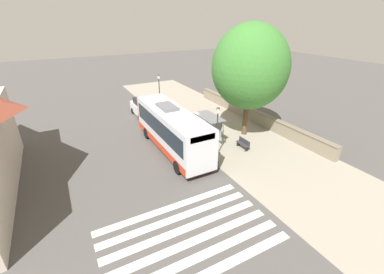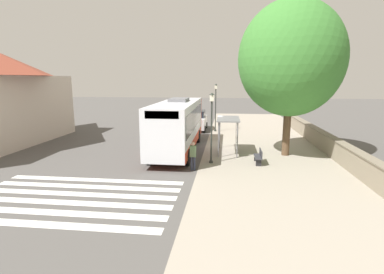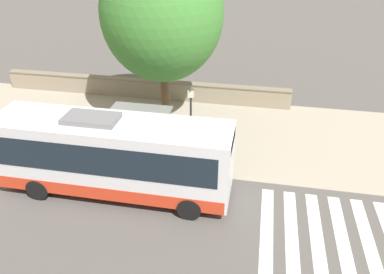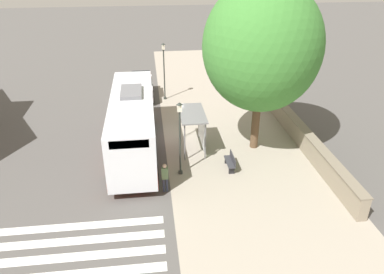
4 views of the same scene
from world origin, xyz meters
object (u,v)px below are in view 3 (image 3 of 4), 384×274
bus_shelter (141,116)px  bench (198,131)px  street_lamp_far (191,121)px  bus (113,155)px  pedestrian (221,164)px  shade_tree (162,14)px

bus_shelter → bench: (-1.72, 2.63, -1.52)m
street_lamp_far → bus: bearing=-48.9°
pedestrian → bench: 4.21m
bench → street_lamp_far: street_lamp_far is taller
bus → pedestrian: bearing=109.7°
bus → pedestrian: (-1.61, 4.50, -0.95)m
street_lamp_far → shade_tree: (-4.86, -2.53, 3.78)m
street_lamp_far → bus_shelter: bearing=-112.1°
bus → bench: bus is taller
pedestrian → street_lamp_far: (-0.93, -1.58, 1.57)m
bus → bus_shelter: 3.69m
bus_shelter → pedestrian: bus_shelter is taller
bus → shade_tree: bearing=177.0°
pedestrian → shade_tree: 8.89m
pedestrian → street_lamp_far: 2.41m
bus_shelter → street_lamp_far: size_ratio=0.72×
bus → shade_tree: (-7.41, 0.39, 4.40)m
pedestrian → shade_tree: (-5.79, -4.11, 5.35)m
bus → bus_shelter: size_ratio=3.30×
street_lamp_far → bench: bearing=-176.4°
bench → bus_shelter: bearing=-56.8°
street_lamp_far → shade_tree: 6.66m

